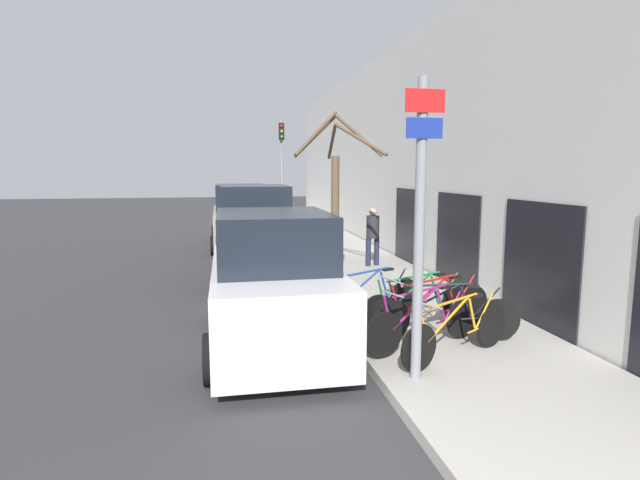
{
  "coord_description": "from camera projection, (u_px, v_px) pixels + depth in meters",
  "views": [
    {
      "loc": [
        -0.86,
        -1.62,
        2.73
      ],
      "look_at": [
        0.6,
        6.05,
        1.64
      ],
      "focal_mm": 28.0,
      "sensor_mm": 36.0,
      "label": 1
    }
  ],
  "objects": [
    {
      "name": "ground_plane",
      "position": [
        260.0,
        276.0,
        13.01
      ],
      "size": [
        80.0,
        80.0,
        0.0
      ],
      "primitive_type": "plane",
      "color": "#333335"
    },
    {
      "name": "sidewalk_curb",
      "position": [
        335.0,
        253.0,
        16.2
      ],
      "size": [
        3.2,
        32.0,
        0.15
      ],
      "color": "#ADA89E",
      "rests_on": "ground"
    },
    {
      "name": "building_facade",
      "position": [
        389.0,
        155.0,
        16.01
      ],
      "size": [
        0.23,
        32.0,
        6.5
      ],
      "color": "silver",
      "rests_on": "ground"
    },
    {
      "name": "signpost",
      "position": [
        420.0,
        225.0,
        5.98
      ],
      "size": [
        0.48,
        0.15,
        3.65
      ],
      "color": "gray",
      "rests_on": "sidewalk_curb"
    },
    {
      "name": "bicycle_0",
      "position": [
        457.0,
        332.0,
        6.84
      ],
      "size": [
        1.98,
        0.98,
        0.88
      ],
      "rotation": [
        0.0,
        0.0,
        2.02
      ],
      "color": "black",
      "rests_on": "sidewalk_curb"
    },
    {
      "name": "bicycle_1",
      "position": [
        425.0,
        322.0,
        7.26
      ],
      "size": [
        2.08,
        0.85,
        0.91
      ],
      "rotation": [
        0.0,
        0.0,
        1.94
      ],
      "color": "black",
      "rests_on": "sidewalk_curb"
    },
    {
      "name": "bicycle_2",
      "position": [
        443.0,
        315.0,
        7.61
      ],
      "size": [
        2.25,
        0.67,
        0.9
      ],
      "rotation": [
        0.0,
        0.0,
        1.33
      ],
      "color": "black",
      "rests_on": "sidewalk_curb"
    },
    {
      "name": "bicycle_3",
      "position": [
        435.0,
        310.0,
        7.89
      ],
      "size": [
        2.28,
        0.91,
        0.92
      ],
      "rotation": [
        0.0,
        0.0,
        1.93
      ],
      "color": "black",
      "rests_on": "sidewalk_curb"
    },
    {
      "name": "bicycle_4",
      "position": [
        419.0,
        306.0,
        8.1
      ],
      "size": [
        2.2,
        0.77,
        0.93
      ],
      "rotation": [
        0.0,
        0.0,
        1.87
      ],
      "color": "black",
      "rests_on": "sidewalk_curb"
    },
    {
      "name": "bicycle_5",
      "position": [
        369.0,
        301.0,
        8.41
      ],
      "size": [
        2.15,
        0.9,
        0.94
      ],
      "rotation": [
        0.0,
        0.0,
        1.96
      ],
      "color": "black",
      "rests_on": "sidewalk_curb"
    },
    {
      "name": "parked_car_0",
      "position": [
        273.0,
        286.0,
        7.68
      ],
      "size": [
        2.04,
        4.15,
        2.11
      ],
      "rotation": [
        0.0,
        0.0,
        -0.0
      ],
      "color": "silver",
      "rests_on": "ground"
    },
    {
      "name": "parked_car_1",
      "position": [
        255.0,
        237.0,
        12.61
      ],
      "size": [
        2.07,
        4.47,
        2.36
      ],
      "rotation": [
        0.0,
        0.0,
        -0.01
      ],
      "color": "#51565B",
      "rests_on": "ground"
    },
    {
      "name": "parked_car_2",
      "position": [
        241.0,
        219.0,
        17.65
      ],
      "size": [
        2.13,
        4.77,
        2.25
      ],
      "rotation": [
        0.0,
        0.0,
        0.01
      ],
      "color": "gray",
      "rests_on": "ground"
    },
    {
      "name": "pedestrian_near",
      "position": [
        373.0,
        232.0,
        13.53
      ],
      "size": [
        0.4,
        0.35,
        1.57
      ],
      "rotation": [
        0.0,
        0.0,
        0.29
      ],
      "color": "#1E2338",
      "rests_on": "sidewalk_curb"
    },
    {
      "name": "street_tree",
      "position": [
        335.0,
        198.0,
        11.19
      ],
      "size": [
        2.07,
        2.37,
        3.87
      ],
      "color": "brown",
      "rests_on": "sidewalk_curb"
    },
    {
      "name": "traffic_light",
      "position": [
        282.0,
        163.0,
        19.19
      ],
      "size": [
        0.2,
        0.3,
        4.5
      ],
      "color": "gray",
      "rests_on": "sidewalk_curb"
    }
  ]
}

